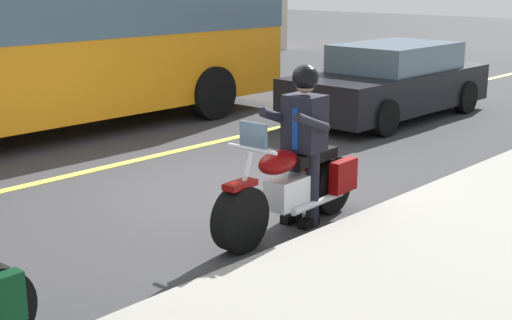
{
  "coord_description": "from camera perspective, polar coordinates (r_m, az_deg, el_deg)",
  "views": [
    {
      "loc": [
        5.77,
        6.13,
        2.62
      ],
      "look_at": [
        0.5,
        1.23,
        0.75
      ],
      "focal_mm": 49.62,
      "sensor_mm": 36.0,
      "label": 1
    }
  ],
  "objects": [
    {
      "name": "rider_main",
      "position": [
        7.51,
        3.86,
        2.35
      ],
      "size": [
        0.64,
        0.57,
        1.74
      ],
      "color": "black",
      "rests_on": "ground_plane"
    },
    {
      "name": "motorcycle_main",
      "position": [
        7.5,
        2.96,
        -2.25
      ],
      "size": [
        2.22,
        0.67,
        1.26
      ],
      "color": "black",
      "rests_on": "ground_plane"
    },
    {
      "name": "car_silver",
      "position": [
        13.74,
        10.81,
        6.23
      ],
      "size": [
        4.6,
        1.92,
        1.4
      ],
      "color": "black",
      "rests_on": "ground_plane"
    },
    {
      "name": "lane_center_stripe",
      "position": [
        10.31,
        -11.33,
        -0.43
      ],
      "size": [
        60.0,
        0.16,
        0.01
      ],
      "primitive_type": "cube",
      "color": "#E5DB4C",
      "rests_on": "ground_plane"
    },
    {
      "name": "ground_plane",
      "position": [
        8.82,
        -3.64,
        -2.75
      ],
      "size": [
        80.0,
        80.0,
        0.0
      ],
      "primitive_type": "plane",
      "color": "#333335"
    }
  ]
}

